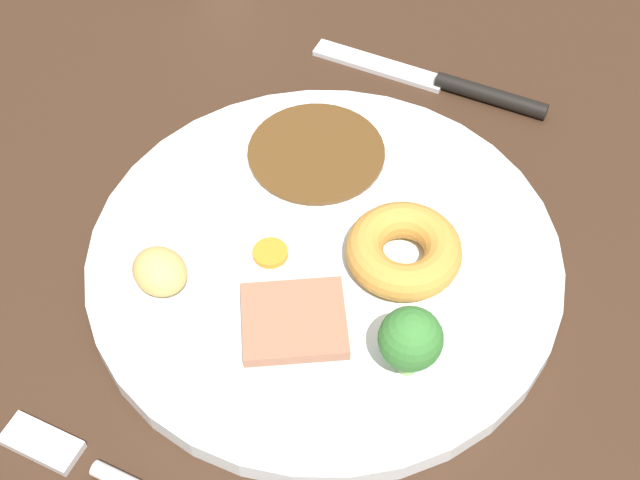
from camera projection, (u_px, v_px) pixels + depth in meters
dining_table at (346, 249)px, 59.58cm from camera, size 120.00×84.00×3.60cm
dinner_plate at (320, 256)px, 56.07cm from camera, size 29.89×29.89×1.40cm
gravy_pool at (316, 152)px, 60.52cm from camera, size 9.45×9.45×0.30cm
meat_slice_main at (294, 321)px, 51.78cm from camera, size 7.89×8.08×0.80cm
yorkshire_pudding at (404, 250)px, 54.02cm from camera, size 7.19×7.19×2.33cm
roast_potato_left at (160, 271)px, 52.82cm from camera, size 3.54×3.94×2.68cm
carrot_coin_front at (270, 253)px, 55.10cm from camera, size 2.22×2.22×0.41cm
broccoli_floret at (410, 340)px, 48.14cm from camera, size 3.64×3.64×4.75cm
fork at (116, 478)px, 47.28cm from camera, size 2.49×15.31×0.90cm
knife at (448, 84)px, 66.39cm from camera, size 2.80×18.56×1.20cm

